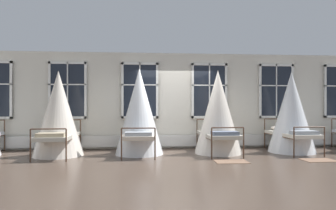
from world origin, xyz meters
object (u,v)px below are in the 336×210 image
Objects in this scene: cot_third at (139,112)px; cot_fifth at (291,113)px; cot_second at (58,114)px; cot_fourth at (218,113)px.

cot_third reaches higher than cot_fifth.
cot_fifth is at bearing -90.25° from cot_second.
cot_fourth is (4.49, 0.05, 0.03)m from cot_second.
cot_fourth is at bearing 90.42° from cot_fifth.
cot_second is 0.96× the size of cot_third.
cot_fifth is (6.72, 0.08, 0.02)m from cot_second.
cot_fourth reaches higher than cot_second.
cot_fourth is 1.01× the size of cot_fifth.
cot_third reaches higher than cot_fourth.
cot_second is 2.22m from cot_third.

